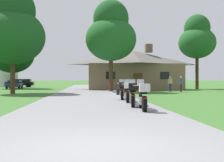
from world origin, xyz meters
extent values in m
plane|color=#386628|center=(0.00, 20.00, 0.00)|extent=(500.00, 500.00, 0.00)
cube|color=slate|center=(0.00, 18.00, 0.03)|extent=(6.40, 80.00, 0.06)
cylinder|color=black|center=(2.20, 7.12, 0.38)|extent=(0.16, 0.65, 0.64)
cylinder|color=black|center=(2.08, 5.69, 0.38)|extent=(0.21, 0.65, 0.64)
cube|color=silver|center=(2.14, 6.39, 0.44)|extent=(0.31, 0.58, 0.30)
ellipsoid|color=maroon|center=(2.16, 6.65, 0.89)|extent=(0.34, 0.54, 0.26)
cube|color=black|center=(2.12, 6.19, 0.80)|extent=(0.32, 0.54, 0.10)
cylinder|color=silver|center=(2.20, 7.08, 1.08)|extent=(0.66, 0.09, 0.03)
cylinder|color=silver|center=(2.20, 7.12, 0.74)|extent=(0.08, 0.24, 0.73)
cube|color=#B2BCC6|center=(2.21, 7.18, 1.22)|extent=(0.33, 0.14, 0.27)
sphere|color=silver|center=(2.20, 7.08, 0.94)|extent=(0.11, 0.11, 0.11)
cube|color=#B7B7BC|center=(2.07, 5.64, 1.02)|extent=(0.43, 0.39, 0.32)
cube|color=red|center=(2.06, 5.47, 0.60)|extent=(0.14, 0.04, 0.06)
cylinder|color=silver|center=(2.25, 6.00, 0.28)|extent=(0.12, 0.55, 0.07)
cylinder|color=black|center=(2.11, 8.90, 0.38)|extent=(0.20, 0.65, 0.64)
cylinder|color=black|center=(1.91, 7.47, 0.38)|extent=(0.24, 0.66, 0.64)
cube|color=silver|center=(2.01, 8.17, 0.44)|extent=(0.34, 0.59, 0.30)
ellipsoid|color=orange|center=(2.04, 8.42, 0.89)|extent=(0.37, 0.56, 0.26)
cube|color=black|center=(1.98, 7.97, 0.80)|extent=(0.35, 0.55, 0.10)
cylinder|color=silver|center=(2.10, 8.86, 1.08)|extent=(0.66, 0.12, 0.03)
cylinder|color=silver|center=(2.11, 8.90, 0.74)|extent=(0.09, 0.24, 0.73)
cube|color=#B2BCC6|center=(2.12, 8.96, 1.22)|extent=(0.33, 0.15, 0.27)
sphere|color=silver|center=(2.10, 8.86, 0.94)|extent=(0.11, 0.11, 0.11)
cube|color=black|center=(1.90, 7.42, 1.02)|extent=(0.45, 0.41, 0.32)
cube|color=red|center=(1.88, 7.25, 0.60)|extent=(0.14, 0.05, 0.06)
cylinder|color=silver|center=(2.09, 7.77, 0.28)|extent=(0.15, 0.55, 0.07)
cylinder|color=black|center=(2.20, 11.39, 0.38)|extent=(0.18, 0.65, 0.64)
cylinder|color=black|center=(2.03, 9.96, 0.38)|extent=(0.23, 0.65, 0.64)
cube|color=silver|center=(2.11, 10.66, 0.44)|extent=(0.32, 0.59, 0.30)
ellipsoid|color=#1E3899|center=(2.14, 10.92, 0.89)|extent=(0.36, 0.55, 0.26)
cube|color=black|center=(2.09, 10.46, 0.80)|extent=(0.34, 0.55, 0.10)
cylinder|color=silver|center=(2.19, 11.35, 1.08)|extent=(0.66, 0.11, 0.03)
cylinder|color=silver|center=(2.20, 11.39, 0.74)|extent=(0.09, 0.24, 0.73)
cube|color=#B2BCC6|center=(2.21, 11.45, 1.22)|extent=(0.33, 0.15, 0.27)
sphere|color=silver|center=(2.19, 11.35, 0.94)|extent=(0.11, 0.11, 0.11)
cube|color=silver|center=(2.02, 9.91, 1.02)|extent=(0.44, 0.40, 0.32)
cube|color=red|center=(2.00, 9.75, 0.60)|extent=(0.14, 0.05, 0.06)
cylinder|color=silver|center=(2.21, 10.26, 0.28)|extent=(0.13, 0.55, 0.07)
cylinder|color=black|center=(2.13, 13.55, 0.38)|extent=(0.17, 0.65, 0.64)
cylinder|color=black|center=(1.99, 12.11, 0.38)|extent=(0.22, 0.65, 0.64)
cube|color=silver|center=(2.06, 12.81, 0.44)|extent=(0.31, 0.58, 0.30)
ellipsoid|color=maroon|center=(2.08, 13.07, 0.89)|extent=(0.35, 0.55, 0.26)
cube|color=black|center=(2.04, 12.61, 0.80)|extent=(0.33, 0.55, 0.10)
cylinder|color=silver|center=(2.13, 13.51, 1.08)|extent=(0.66, 0.10, 0.03)
cylinder|color=silver|center=(2.13, 13.55, 0.74)|extent=(0.08, 0.24, 0.73)
cube|color=#B2BCC6|center=(2.14, 13.61, 1.22)|extent=(0.33, 0.14, 0.27)
sphere|color=silver|center=(2.13, 13.51, 0.94)|extent=(0.11, 0.11, 0.11)
cube|color=black|center=(1.99, 12.06, 1.02)|extent=(0.43, 0.40, 0.32)
cube|color=red|center=(1.97, 11.89, 0.60)|extent=(0.14, 0.04, 0.06)
cylinder|color=silver|center=(2.16, 12.42, 0.28)|extent=(0.12, 0.55, 0.07)
cube|color=black|center=(1.74, 12.19, 0.56)|extent=(0.24, 0.42, 0.36)
cube|color=black|center=(2.25, 12.14, 0.56)|extent=(0.24, 0.42, 0.36)
cube|color=brown|center=(5.88, 31.45, 1.65)|extent=(11.81, 7.29, 3.30)
pyramid|color=#5B5651|center=(5.88, 31.45, 4.23)|extent=(12.52, 7.73, 1.88)
cube|color=brown|center=(8.01, 31.45, 5.52)|extent=(0.90, 0.90, 1.10)
cube|color=#472D19|center=(5.88, 27.77, 1.05)|extent=(1.10, 0.08, 2.10)
cube|color=black|center=(2.58, 27.77, 1.81)|extent=(1.10, 0.06, 0.90)
cube|color=black|center=(9.19, 27.77, 1.81)|extent=(1.10, 0.06, 0.90)
cylinder|color=black|center=(9.54, 22.91, 0.43)|extent=(0.14, 0.14, 0.86)
cylinder|color=black|center=(9.60, 23.08, 0.43)|extent=(0.14, 0.14, 0.86)
cube|color=#2D56AD|center=(9.57, 22.99, 1.14)|extent=(0.32, 0.41, 0.56)
cylinder|color=#2D56AD|center=(9.50, 22.78, 1.12)|extent=(0.09, 0.09, 0.58)
cylinder|color=#2D56AD|center=(9.64, 23.21, 1.12)|extent=(0.09, 0.09, 0.58)
sphere|color=tan|center=(9.57, 22.99, 1.56)|extent=(0.21, 0.21, 0.21)
cylinder|color=navy|center=(8.86, 24.74, 0.43)|extent=(0.14, 0.14, 0.86)
cylinder|color=navy|center=(9.03, 24.79, 0.43)|extent=(0.14, 0.14, 0.86)
cube|color=tan|center=(8.95, 24.76, 1.14)|extent=(0.41, 0.31, 0.56)
cylinder|color=tan|center=(8.73, 24.70, 1.12)|extent=(0.09, 0.09, 0.58)
cylinder|color=tan|center=(9.17, 24.83, 1.12)|extent=(0.09, 0.09, 0.58)
sphere|color=tan|center=(8.95, 24.76, 1.56)|extent=(0.21, 0.21, 0.21)
cylinder|color=#B2AD99|center=(8.95, 24.76, 1.66)|extent=(0.22, 0.22, 0.05)
cylinder|color=#422D19|center=(2.34, 24.56, 2.08)|extent=(0.44, 0.44, 4.17)
ellipsoid|color=#1E5623|center=(2.34, 24.56, 5.67)|extent=(5.48, 5.48, 4.65)
ellipsoid|color=#1B4E20|center=(2.34, 24.56, 7.86)|extent=(3.83, 3.83, 4.11)
cylinder|color=#422D19|center=(-11.08, 36.07, 1.62)|extent=(0.44, 0.44, 3.23)
ellipsoid|color=#0F3314|center=(-11.08, 36.07, 4.98)|extent=(6.35, 6.35, 5.40)
ellipsoid|color=black|center=(-11.08, 36.07, 7.52)|extent=(4.45, 4.45, 4.76)
cylinder|color=#422D19|center=(-7.20, 21.55, 1.85)|extent=(0.44, 0.44, 3.70)
ellipsoid|color=#194C1E|center=(-7.20, 21.55, 5.37)|extent=(6.07, 6.07, 5.16)
ellipsoid|color=#16441B|center=(-7.20, 21.55, 7.80)|extent=(4.25, 4.25, 4.55)
cylinder|color=#422D19|center=(14.93, 31.93, 2.50)|extent=(0.44, 0.44, 5.00)
ellipsoid|color=#1E5623|center=(14.93, 31.93, 6.39)|extent=(5.07, 5.07, 4.31)
ellipsoid|color=#1B4E20|center=(14.93, 31.93, 8.42)|extent=(3.55, 3.55, 3.80)
cylinder|color=#B2B7BC|center=(-14.32, 45.55, 3.27)|extent=(3.49, 3.49, 6.54)
cone|color=#999EA3|center=(-14.32, 45.55, 6.97)|extent=(3.56, 3.56, 0.87)
cylinder|color=gray|center=(-14.32, 45.55, 3.27)|extent=(3.60, 3.60, 0.15)
cube|color=black|center=(-11.70, 43.34, 0.62)|extent=(4.69, 2.07, 0.60)
cube|color=black|center=(-11.50, 43.35, 1.16)|extent=(3.30, 1.78, 0.48)
cylinder|color=black|center=(-13.09, 42.42, 0.32)|extent=(0.65, 0.25, 0.64)
cylinder|color=black|center=(-13.17, 44.11, 0.32)|extent=(0.65, 0.25, 0.64)
cylinder|color=black|center=(-10.24, 42.57, 0.32)|extent=(0.65, 0.25, 0.64)
cylinder|color=black|center=(-10.32, 44.26, 0.32)|extent=(0.65, 0.25, 0.64)
cube|color=navy|center=(-10.80, 36.30, 0.55)|extent=(2.20, 4.35, 0.46)
cube|color=black|center=(-10.81, 36.40, 0.99)|extent=(1.78, 2.03, 0.42)
cylinder|color=black|center=(-11.76, 37.52, 0.32)|extent=(0.28, 0.66, 0.64)
cylinder|color=black|center=(-10.07, 37.67, 0.32)|extent=(0.28, 0.66, 0.64)
cylinder|color=black|center=(-11.53, 34.93, 0.32)|extent=(0.28, 0.66, 0.64)
cylinder|color=black|center=(-9.84, 35.08, 0.32)|extent=(0.28, 0.66, 0.64)
camera|label=1|loc=(-0.19, -5.21, 1.36)|focal=44.45mm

